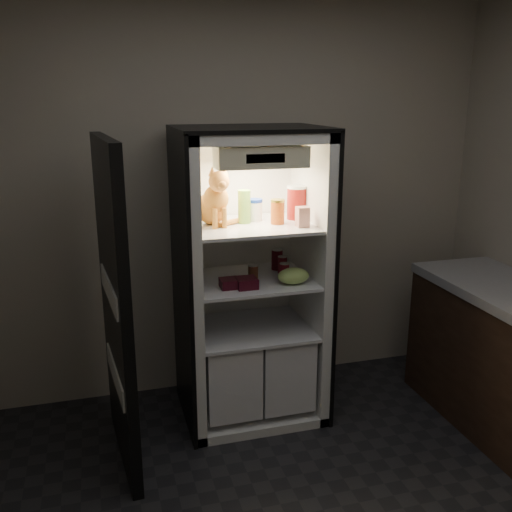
{
  "coord_description": "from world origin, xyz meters",
  "views": [
    {
      "loc": [
        -0.91,
        -1.97,
        2.05
      ],
      "look_at": [
        0.03,
        1.32,
        1.08
      ],
      "focal_mm": 40.0,
      "sensor_mm": 36.0,
      "label": 1
    }
  ],
  "objects_px": {
    "salsa_jar": "(278,212)",
    "berry_box_right": "(247,283)",
    "soda_can_c": "(284,272)",
    "parmesan_shaker": "(244,207)",
    "soda_can_a": "(277,259)",
    "condiment_jar": "(253,271)",
    "refrigerator": "(249,297)",
    "pepper_jar": "(297,202)",
    "berry_box_left": "(230,283)",
    "soda_can_b": "(282,265)",
    "mayo_tub": "(255,210)",
    "cream_carton": "(303,217)",
    "tabby_cat": "(214,202)",
    "grape_bag": "(293,276)"
  },
  "relations": [
    {
      "from": "parmesan_shaker",
      "to": "soda_can_a",
      "type": "distance_m",
      "value": 0.47
    },
    {
      "from": "berry_box_right",
      "to": "soda_can_b",
      "type": "bearing_deg",
      "value": 36.32
    },
    {
      "from": "mayo_tub",
      "to": "berry_box_left",
      "type": "relative_size",
      "value": 1.24
    },
    {
      "from": "refrigerator",
      "to": "salsa_jar",
      "type": "relative_size",
      "value": 12.41
    },
    {
      "from": "cream_carton",
      "to": "soda_can_a",
      "type": "bearing_deg",
      "value": 101.47
    },
    {
      "from": "refrigerator",
      "to": "berry_box_right",
      "type": "bearing_deg",
      "value": -108.47
    },
    {
      "from": "mayo_tub",
      "to": "cream_carton",
      "type": "distance_m",
      "value": 0.34
    },
    {
      "from": "pepper_jar",
      "to": "berry_box_right",
      "type": "height_order",
      "value": "pepper_jar"
    },
    {
      "from": "tabby_cat",
      "to": "grape_bag",
      "type": "distance_m",
      "value": 0.66
    },
    {
      "from": "condiment_jar",
      "to": "berry_box_left",
      "type": "bearing_deg",
      "value": -141.81
    },
    {
      "from": "soda_can_a",
      "to": "soda_can_b",
      "type": "distance_m",
      "value": 0.09
    },
    {
      "from": "refrigerator",
      "to": "mayo_tub",
      "type": "bearing_deg",
      "value": 31.79
    },
    {
      "from": "soda_can_a",
      "to": "condiment_jar",
      "type": "xyz_separation_m",
      "value": [
        -0.2,
        -0.13,
        -0.02
      ]
    },
    {
      "from": "berry_box_left",
      "to": "berry_box_right",
      "type": "bearing_deg",
      "value": -15.19
    },
    {
      "from": "soda_can_c",
      "to": "grape_bag",
      "type": "relative_size",
      "value": 0.56
    },
    {
      "from": "refrigerator",
      "to": "berry_box_left",
      "type": "height_order",
      "value": "refrigerator"
    },
    {
      "from": "refrigerator",
      "to": "pepper_jar",
      "type": "relative_size",
      "value": 8.8
    },
    {
      "from": "salsa_jar",
      "to": "berry_box_right",
      "type": "xyz_separation_m",
      "value": [
        -0.23,
        -0.13,
        -0.4
      ]
    },
    {
      "from": "cream_carton",
      "to": "berry_box_left",
      "type": "relative_size",
      "value": 1.09
    },
    {
      "from": "refrigerator",
      "to": "condiment_jar",
      "type": "relative_size",
      "value": 21.26
    },
    {
      "from": "parmesan_shaker",
      "to": "soda_can_c",
      "type": "height_order",
      "value": "parmesan_shaker"
    },
    {
      "from": "salsa_jar",
      "to": "berry_box_left",
      "type": "height_order",
      "value": "salsa_jar"
    },
    {
      "from": "salsa_jar",
      "to": "soda_can_c",
      "type": "xyz_separation_m",
      "value": [
        0.03,
        -0.06,
        -0.37
      ]
    },
    {
      "from": "soda_can_b",
      "to": "berry_box_left",
      "type": "distance_m",
      "value": 0.44
    },
    {
      "from": "soda_can_b",
      "to": "berry_box_right",
      "type": "relative_size",
      "value": 0.92
    },
    {
      "from": "berry_box_left",
      "to": "pepper_jar",
      "type": "bearing_deg",
      "value": 22.81
    },
    {
      "from": "soda_can_a",
      "to": "soda_can_c",
      "type": "height_order",
      "value": "soda_can_a"
    },
    {
      "from": "parmesan_shaker",
      "to": "salsa_jar",
      "type": "relative_size",
      "value": 1.35
    },
    {
      "from": "soda_can_c",
      "to": "berry_box_right",
      "type": "xyz_separation_m",
      "value": [
        -0.26,
        -0.07,
        -0.03
      ]
    },
    {
      "from": "mayo_tub",
      "to": "soda_can_b",
      "type": "distance_m",
      "value": 0.4
    },
    {
      "from": "soda_can_c",
      "to": "berry_box_left",
      "type": "relative_size",
      "value": 1.01
    },
    {
      "from": "parmesan_shaker",
      "to": "soda_can_a",
      "type": "relative_size",
      "value": 1.5
    },
    {
      "from": "cream_carton",
      "to": "soda_can_a",
      "type": "relative_size",
      "value": 0.89
    },
    {
      "from": "tabby_cat",
      "to": "soda_can_a",
      "type": "distance_m",
      "value": 0.61
    },
    {
      "from": "salsa_jar",
      "to": "condiment_jar",
      "type": "xyz_separation_m",
      "value": [
        -0.14,
        0.05,
        -0.38
      ]
    },
    {
      "from": "refrigerator",
      "to": "condiment_jar",
      "type": "height_order",
      "value": "refrigerator"
    },
    {
      "from": "cream_carton",
      "to": "berry_box_right",
      "type": "xyz_separation_m",
      "value": [
        -0.35,
        -0.01,
        -0.38
      ]
    },
    {
      "from": "mayo_tub",
      "to": "berry_box_right",
      "type": "relative_size",
      "value": 1.13
    },
    {
      "from": "cream_carton",
      "to": "soda_can_a",
      "type": "xyz_separation_m",
      "value": [
        -0.06,
        0.3,
        -0.34
      ]
    },
    {
      "from": "tabby_cat",
      "to": "salsa_jar",
      "type": "relative_size",
      "value": 2.45
    },
    {
      "from": "condiment_jar",
      "to": "berry_box_left",
      "type": "distance_m",
      "value": 0.24
    },
    {
      "from": "cream_carton",
      "to": "condiment_jar",
      "type": "distance_m",
      "value": 0.48
    },
    {
      "from": "parmesan_shaker",
      "to": "soda_can_c",
      "type": "xyz_separation_m",
      "value": [
        0.22,
        -0.14,
        -0.4
      ]
    },
    {
      "from": "parmesan_shaker",
      "to": "pepper_jar",
      "type": "xyz_separation_m",
      "value": [
        0.35,
        0.03,
        0.0
      ]
    },
    {
      "from": "tabby_cat",
      "to": "condiment_jar",
      "type": "relative_size",
      "value": 4.2
    },
    {
      "from": "pepper_jar",
      "to": "soda_can_a",
      "type": "distance_m",
      "value": 0.41
    },
    {
      "from": "soda_can_c",
      "to": "berry_box_right",
      "type": "bearing_deg",
      "value": -165.15
    },
    {
      "from": "mayo_tub",
      "to": "soda_can_b",
      "type": "relative_size",
      "value": 1.22
    },
    {
      "from": "grape_bag",
      "to": "condiment_jar",
      "type": "bearing_deg",
      "value": 138.84
    },
    {
      "from": "salsa_jar",
      "to": "soda_can_b",
      "type": "distance_m",
      "value": 0.39
    }
  ]
}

